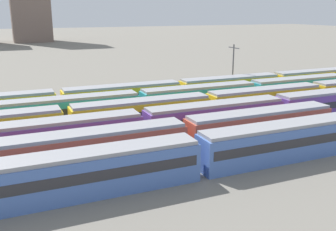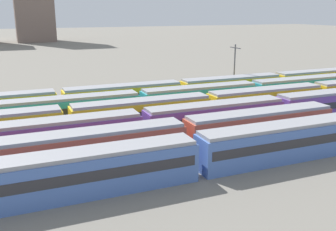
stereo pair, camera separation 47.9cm
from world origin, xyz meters
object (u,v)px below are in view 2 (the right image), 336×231
Objects in this scene: train_track_2 at (278,110)px; catenary_pole_1 at (234,66)px; train_track_4 at (140,104)px; train_track_3 at (266,101)px; train_track_5 at (231,87)px; train_track_1 at (94,149)px.

catenary_pole_1 reaches higher than train_track_2.
train_track_4 is 22.42m from catenary_pole_1.
train_track_3 is 1.00× the size of train_track_5.
train_track_2 is 15.78m from train_track_5.
train_track_4 is (-17.48, 5.20, 0.00)m from train_track_3.
train_track_5 is at bearing -128.06° from catenary_pole_1.
train_track_2 and train_track_4 have the same top height.
catenary_pole_1 is (2.50, 3.19, 3.02)m from train_track_5.
train_track_2 is (25.53, 5.20, 0.00)m from train_track_1.
train_track_1 and train_track_2 have the same top height.
train_track_1 and train_track_4 have the same top height.
train_track_4 is at bearing 57.77° from train_track_1.
train_track_1 is at bearing -141.73° from catenary_pole_1.
train_track_5 is (2.38, 15.60, 0.00)m from train_track_2.
train_track_5 is at bearing 86.76° from train_track_3.
train_track_1 is 34.81m from train_track_5.
train_track_2 is 12.80× the size of catenary_pole_1.
train_track_3 is (1.79, 5.20, 0.00)m from train_track_2.
train_track_4 is (-15.70, 10.40, 0.00)m from train_track_2.
train_track_2 and train_track_3 have the same top height.
catenary_pole_1 is (20.57, 8.39, 3.02)m from train_track_4.
train_track_2 is 18.83m from train_track_4.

